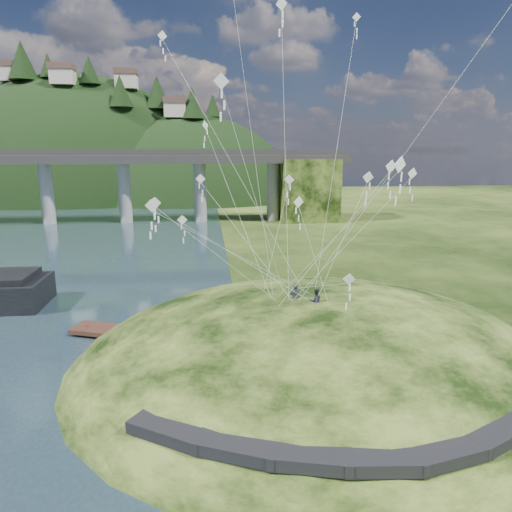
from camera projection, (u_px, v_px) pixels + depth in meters
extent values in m
plane|color=black|center=(205.00, 383.00, 29.62)|extent=(320.00, 320.00, 0.00)
ellipsoid|color=black|center=(317.00, 382.00, 32.72)|extent=(36.00, 32.00, 13.00)
cube|color=black|center=(171.00, 430.00, 21.25)|extent=(4.32, 3.62, 0.71)
cube|color=black|center=(237.00, 447.00, 19.95)|extent=(4.10, 2.97, 0.61)
cube|color=black|center=(310.00, 457.00, 19.30)|extent=(3.85, 2.37, 0.62)
cube|color=black|center=(382.00, 460.00, 19.18)|extent=(3.62, 1.83, 0.66)
cube|color=black|center=(447.00, 452.00, 19.68)|extent=(3.82, 2.27, 0.68)
cube|color=black|center=(499.00, 432.00, 20.89)|extent=(4.11, 2.97, 0.71)
cylinder|color=gray|center=(47.00, 192.00, 92.64)|extent=(2.60, 2.60, 13.00)
cylinder|color=gray|center=(125.00, 191.00, 94.25)|extent=(2.60, 2.60, 13.00)
cylinder|color=gray|center=(200.00, 191.00, 95.86)|extent=(2.60, 2.60, 13.00)
cylinder|color=gray|center=(273.00, 190.00, 97.46)|extent=(2.60, 2.60, 13.00)
cube|color=black|center=(307.00, 190.00, 98.24)|extent=(12.00, 11.00, 13.00)
ellipsoid|color=black|center=(83.00, 216.00, 148.88)|extent=(96.00, 68.00, 88.00)
ellipsoid|color=black|center=(191.00, 230.00, 145.66)|extent=(76.00, 56.00, 72.00)
cone|color=black|center=(22.00, 60.00, 126.64)|extent=(8.01, 8.01, 10.54)
cone|color=black|center=(48.00, 66.00, 127.12)|extent=(4.97, 4.97, 6.54)
cone|color=black|center=(89.00, 70.00, 126.63)|extent=(5.83, 5.83, 7.67)
cone|color=black|center=(120.00, 91.00, 124.13)|extent=(6.47, 6.47, 8.51)
cone|color=black|center=(157.00, 92.00, 131.62)|extent=(7.13, 7.13, 9.38)
cone|color=black|center=(192.00, 103.00, 128.63)|extent=(6.56, 6.56, 8.63)
cone|color=black|center=(213.00, 106.00, 134.70)|extent=(4.88, 4.88, 6.42)
cube|color=beige|center=(9.00, 74.00, 130.11)|extent=(6.00, 5.00, 4.00)
cube|color=brown|center=(8.00, 64.00, 129.50)|extent=(6.40, 5.40, 1.60)
cube|color=beige|center=(63.00, 77.00, 124.50)|extent=(6.00, 5.00, 4.00)
cube|color=brown|center=(62.00, 67.00, 123.89)|extent=(6.40, 5.40, 1.60)
cube|color=beige|center=(127.00, 82.00, 132.00)|extent=(6.00, 5.00, 4.00)
cube|color=brown|center=(126.00, 72.00, 131.39)|extent=(6.40, 5.40, 1.60)
cube|color=beige|center=(175.00, 110.00, 129.51)|extent=(6.00, 5.00, 4.00)
cube|color=brown|center=(175.00, 100.00, 128.90)|extent=(6.40, 5.40, 1.60)
cube|color=#371E16|center=(157.00, 335.00, 36.13)|extent=(14.50, 7.07, 0.36)
cylinder|color=#371E16|center=(88.00, 331.00, 37.61)|extent=(0.31, 0.31, 1.04)
cylinder|color=#371E16|center=(122.00, 334.00, 36.90)|extent=(0.31, 0.31, 1.04)
cylinder|color=#371E16|center=(157.00, 338.00, 36.18)|extent=(0.31, 0.31, 1.04)
cylinder|color=#371E16|center=(194.00, 342.00, 35.47)|extent=(0.31, 0.31, 1.04)
cylinder|color=#371E16|center=(233.00, 346.00, 34.76)|extent=(0.31, 0.31, 1.04)
imported|color=#23272F|center=(295.00, 284.00, 30.80)|extent=(0.73, 0.48, 1.97)
imported|color=#23272F|center=(316.00, 289.00, 30.06)|extent=(0.89, 0.72, 1.73)
cube|color=white|center=(357.00, 17.00, 36.22)|extent=(0.60, 0.38, 0.67)
cube|color=white|center=(356.00, 24.00, 36.33)|extent=(0.09, 0.05, 0.39)
cube|color=white|center=(356.00, 30.00, 36.44)|extent=(0.09, 0.05, 0.39)
cube|color=white|center=(356.00, 37.00, 36.55)|extent=(0.09, 0.05, 0.39)
cube|color=white|center=(299.00, 202.00, 28.39)|extent=(0.67, 0.36, 0.73)
cube|color=white|center=(298.00, 210.00, 28.50)|extent=(0.09, 0.07, 0.42)
cube|color=white|center=(298.00, 219.00, 28.62)|extent=(0.09, 0.07, 0.42)
cube|color=white|center=(298.00, 227.00, 28.74)|extent=(0.09, 0.07, 0.42)
cube|color=white|center=(349.00, 279.00, 26.22)|extent=(0.75, 0.27, 0.72)
cube|color=white|center=(349.00, 288.00, 26.34)|extent=(0.10, 0.04, 0.43)
cube|color=white|center=(348.00, 297.00, 26.46)|extent=(0.10, 0.04, 0.43)
cube|color=white|center=(348.00, 305.00, 26.58)|extent=(0.10, 0.04, 0.43)
cube|color=white|center=(155.00, 203.00, 25.36)|extent=(0.68, 0.17, 0.67)
cube|color=white|center=(155.00, 211.00, 25.46)|extent=(0.09, 0.04, 0.39)
cube|color=white|center=(156.00, 220.00, 25.57)|extent=(0.09, 0.04, 0.39)
cube|color=white|center=(156.00, 228.00, 25.68)|extent=(0.09, 0.04, 0.39)
cube|color=white|center=(221.00, 81.00, 23.79)|extent=(0.84, 0.22, 0.83)
cube|color=white|center=(221.00, 93.00, 23.92)|extent=(0.11, 0.04, 0.49)
cube|color=white|center=(222.00, 105.00, 24.06)|extent=(0.11, 0.04, 0.49)
cube|color=white|center=(222.00, 117.00, 24.19)|extent=(0.11, 0.04, 0.49)
cube|color=white|center=(205.00, 125.00, 35.59)|extent=(0.46, 0.60, 0.70)
cube|color=white|center=(205.00, 132.00, 35.70)|extent=(0.09, 0.07, 0.42)
cube|color=white|center=(206.00, 139.00, 35.82)|extent=(0.09, 0.07, 0.42)
cube|color=white|center=(206.00, 145.00, 35.93)|extent=(0.09, 0.07, 0.42)
cube|color=white|center=(201.00, 179.00, 33.69)|extent=(0.72, 0.17, 0.71)
cube|color=white|center=(201.00, 186.00, 33.80)|extent=(0.09, 0.04, 0.42)
cube|color=white|center=(201.00, 193.00, 33.92)|extent=(0.09, 0.04, 0.42)
cube|color=white|center=(201.00, 200.00, 34.03)|extent=(0.09, 0.04, 0.42)
cube|color=white|center=(400.00, 165.00, 22.22)|extent=(0.75, 0.43, 0.82)
cube|color=white|center=(399.00, 177.00, 22.35)|extent=(0.10, 0.08, 0.48)
cube|color=white|center=(398.00, 189.00, 22.48)|extent=(0.10, 0.08, 0.48)
cube|color=white|center=(398.00, 201.00, 22.61)|extent=(0.10, 0.08, 0.48)
cube|color=white|center=(412.00, 173.00, 27.16)|extent=(0.66, 0.24, 0.68)
cube|color=white|center=(412.00, 182.00, 27.27)|extent=(0.09, 0.06, 0.40)
cube|color=white|center=(411.00, 190.00, 27.38)|extent=(0.09, 0.06, 0.40)
cube|color=white|center=(411.00, 198.00, 27.48)|extent=(0.09, 0.06, 0.40)
cube|color=white|center=(182.00, 220.00, 33.94)|extent=(0.74, 0.18, 0.73)
cube|color=white|center=(182.00, 227.00, 34.06)|extent=(0.10, 0.03, 0.43)
cube|color=white|center=(183.00, 234.00, 34.18)|extent=(0.10, 0.03, 0.43)
cube|color=white|center=(183.00, 240.00, 34.30)|extent=(0.10, 0.03, 0.43)
cube|color=white|center=(162.00, 36.00, 31.57)|extent=(0.63, 0.32, 0.68)
cube|color=white|center=(163.00, 43.00, 31.68)|extent=(0.08, 0.07, 0.39)
cube|color=white|center=(163.00, 51.00, 31.79)|extent=(0.08, 0.07, 0.39)
cube|color=white|center=(163.00, 58.00, 31.90)|extent=(0.08, 0.07, 0.39)
cube|color=white|center=(289.00, 180.00, 35.88)|extent=(0.74, 0.43, 0.79)
cube|color=white|center=(289.00, 187.00, 36.01)|extent=(0.11, 0.04, 0.48)
cube|color=white|center=(289.00, 194.00, 36.14)|extent=(0.11, 0.04, 0.48)
cube|color=white|center=(289.00, 202.00, 36.27)|extent=(0.11, 0.04, 0.48)
cube|color=white|center=(281.00, 4.00, 30.64)|extent=(0.71, 0.57, 0.85)
cube|color=white|center=(281.00, 14.00, 30.78)|extent=(0.11, 0.07, 0.50)
cube|color=white|center=(281.00, 24.00, 30.92)|extent=(0.11, 0.07, 0.50)
cube|color=white|center=(281.00, 33.00, 31.06)|extent=(0.11, 0.07, 0.50)
cube|color=white|center=(368.00, 177.00, 33.71)|extent=(0.88, 0.29, 0.87)
cube|color=white|center=(368.00, 186.00, 33.86)|extent=(0.11, 0.07, 0.52)
cube|color=white|center=(367.00, 194.00, 34.00)|extent=(0.11, 0.07, 0.52)
cube|color=white|center=(367.00, 203.00, 34.14)|extent=(0.11, 0.07, 0.52)
cube|color=white|center=(391.00, 166.00, 30.23)|extent=(0.83, 0.40, 0.88)
cube|color=white|center=(390.00, 176.00, 30.37)|extent=(0.11, 0.09, 0.51)
cube|color=white|center=(390.00, 186.00, 30.51)|extent=(0.11, 0.09, 0.51)
cube|color=white|center=(389.00, 195.00, 30.65)|extent=(0.11, 0.09, 0.51)
cube|color=white|center=(152.00, 206.00, 26.05)|extent=(0.79, 0.25, 0.79)
cube|color=white|center=(152.00, 216.00, 26.18)|extent=(0.10, 0.02, 0.47)
cube|color=white|center=(153.00, 225.00, 26.31)|extent=(0.10, 0.02, 0.47)
cube|color=white|center=(153.00, 235.00, 26.44)|extent=(0.10, 0.02, 0.47)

